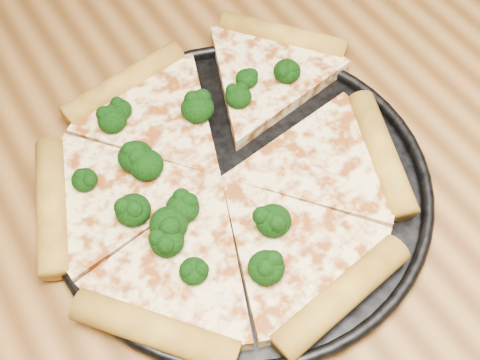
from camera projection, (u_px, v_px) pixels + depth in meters
dining_table at (237, 231)px, 0.69m from camera, size 1.20×0.90×0.75m
pizza_pan at (240, 185)px, 0.61m from camera, size 0.37×0.37×0.02m
pizza at (224, 173)px, 0.60m from camera, size 0.40×0.37×0.03m
broccoli_florets at (185, 173)px, 0.59m from camera, size 0.26×0.25×0.03m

